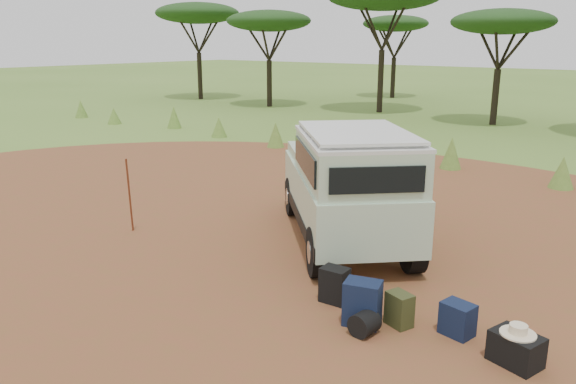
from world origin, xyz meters
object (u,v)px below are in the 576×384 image
Objects in this scene: backpack_olive at (399,310)px; walking_staff at (130,196)px; duffel_navy at (457,319)px; backpack_black at (335,285)px; hard_case at (516,349)px; safari_vehicle at (347,187)px; backpack_navy at (362,303)px.

walking_staff is at bearing -161.25° from backpack_olive.
duffel_navy is (6.31, 0.13, -0.52)m from walking_staff.
hard_case is (2.46, -0.04, -0.07)m from backpack_black.
backpack_navy is (1.81, -2.46, -0.73)m from safari_vehicle.
walking_staff is at bearing 159.68° from backpack_navy.
backpack_olive is (5.63, -0.10, -0.51)m from walking_staff.
backpack_olive is (1.02, -0.05, -0.03)m from backpack_black.
backpack_navy is 1.85m from hard_case.
backpack_black is at bearing -15.62° from safari_vehicle.
backpack_navy reaches higher than hard_case.
backpack_navy reaches higher than backpack_olive.
duffel_navy is at bearing 38.74° from backpack_olive.
backpack_black is at bearing 137.08° from backpack_navy.
walking_staff is 5.66m from backpack_olive.
backpack_black is 1.19× the size of duffel_navy.
safari_vehicle reaches higher than hard_case.
backpack_olive reaches higher than hard_case.
backpack_navy is 1.33× the size of backpack_olive.
safari_vehicle is 8.11× the size of hard_case.
walking_staff is 3.31× the size of backpack_olive.
backpack_black is 1.02m from backpack_olive.
safari_vehicle is 3.58m from duffel_navy.
backpack_navy is 1.12× the size of hard_case.
walking_staff reaches higher than hard_case.
walking_staff is 6.33m from duffel_navy.
safari_vehicle is 3.21m from backpack_olive.
walking_staff is 3.49× the size of duffel_navy.
backpack_navy is (5.25, -0.37, -0.44)m from walking_staff.
walking_staff is at bearing 175.36° from backpack_black.
walking_staff is 4.64m from backpack_black.
duffel_navy is at bearing 11.15° from safari_vehicle.
backpack_navy is at bearing -155.13° from hard_case.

